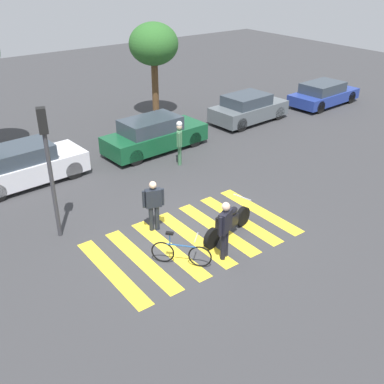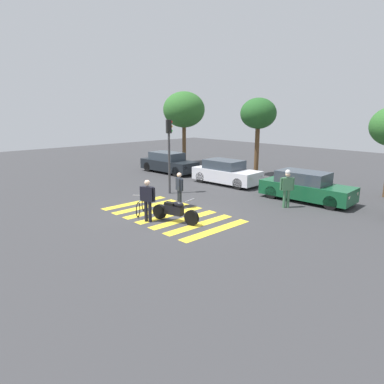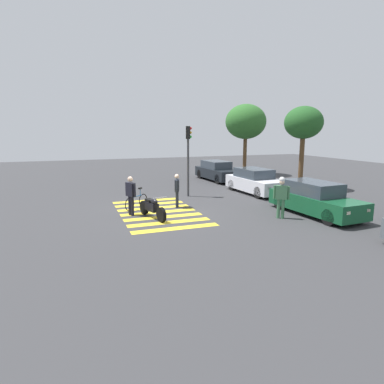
# 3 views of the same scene
# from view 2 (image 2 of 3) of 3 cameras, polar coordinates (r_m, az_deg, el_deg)

# --- Properties ---
(ground_plane) EXTENTS (60.00, 60.00, 0.00)m
(ground_plane) POSITION_cam_2_polar(r_m,az_deg,el_deg) (15.22, -3.53, -3.73)
(ground_plane) COLOR #38383A
(police_motorcycle) EXTENTS (2.16, 0.81, 1.03)m
(police_motorcycle) POSITION_cam_2_polar(r_m,az_deg,el_deg) (14.14, -2.79, -3.14)
(police_motorcycle) COLOR black
(police_motorcycle) RESTS_ON ground_plane
(leaning_bicycle) EXTENTS (1.13, 1.28, 0.98)m
(leaning_bicycle) POSITION_cam_2_polar(r_m,az_deg,el_deg) (15.45, -8.30, -2.18)
(leaning_bicycle) COLOR black
(leaning_bicycle) RESTS_ON ground_plane
(officer_on_foot) EXTENTS (0.62, 0.35, 1.63)m
(officer_on_foot) POSITION_cam_2_polar(r_m,az_deg,el_deg) (16.16, -2.07, 0.70)
(officer_on_foot) COLOR #1E232D
(officer_on_foot) RESTS_ON ground_plane
(officer_by_motorcycle) EXTENTS (0.63, 0.39, 1.73)m
(officer_by_motorcycle) POSITION_cam_2_polar(r_m,az_deg,el_deg) (14.13, -7.24, -0.96)
(officer_by_motorcycle) COLOR black
(officer_by_motorcycle) RESTS_ON ground_plane
(pedestrian_bystander) EXTENTS (0.45, 0.55, 1.79)m
(pedestrian_bystander) POSITION_cam_2_polar(r_m,az_deg,el_deg) (16.61, 15.21, 0.97)
(pedestrian_bystander) COLOR #3F724C
(pedestrian_bystander) RESTS_ON ground_plane
(crosswalk_stripes) EXTENTS (5.85, 3.46, 0.01)m
(crosswalk_stripes) POSITION_cam_2_polar(r_m,az_deg,el_deg) (15.22, -3.53, -3.71)
(crosswalk_stripes) COLOR yellow
(crosswalk_stripes) RESTS_ON ground_plane
(car_black_suv) EXTENTS (4.52, 1.92, 1.46)m
(car_black_suv) POSITION_cam_2_polar(r_m,az_deg,el_deg) (25.27, -3.85, 4.74)
(car_black_suv) COLOR black
(car_black_suv) RESTS_ON ground_plane
(car_white_van) EXTENTS (4.28, 1.95, 1.46)m
(car_white_van) POSITION_cam_2_polar(r_m,az_deg,el_deg) (21.41, 5.53, 3.15)
(car_white_van) COLOR black
(car_white_van) RESTS_ON ground_plane
(car_green_compact) EXTENTS (4.58, 1.92, 1.47)m
(car_green_compact) POSITION_cam_2_polar(r_m,az_deg,el_deg) (18.22, 18.00, 0.76)
(car_green_compact) COLOR black
(car_green_compact) RESTS_ON ground_plane
(traffic_light_pole) EXTENTS (0.31, 0.36, 3.93)m
(traffic_light_pole) POSITION_cam_2_polar(r_m,az_deg,el_deg) (18.64, -3.72, 7.77)
(traffic_light_pole) COLOR #38383D
(traffic_light_pole) RESTS_ON ground_plane
(street_tree_near) EXTENTS (3.37, 3.37, 5.85)m
(street_tree_near) POSITION_cam_2_polar(r_m,az_deg,el_deg) (29.09, -1.31, 13.21)
(street_tree_near) COLOR brown
(street_tree_near) RESTS_ON ground_plane
(street_tree_mid) EXTENTS (2.38, 2.38, 5.20)m
(street_tree_mid) POSITION_cam_2_polar(r_m,az_deg,el_deg) (24.13, 10.74, 12.31)
(street_tree_mid) COLOR brown
(street_tree_mid) RESTS_ON ground_plane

